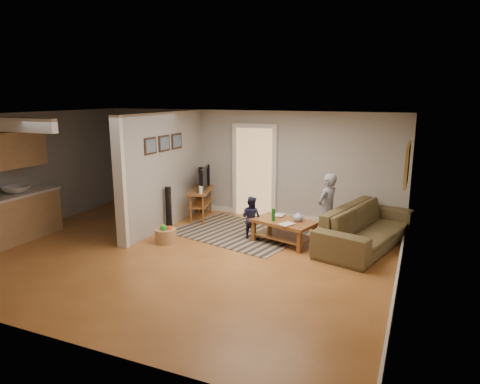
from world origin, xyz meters
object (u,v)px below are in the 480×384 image
(coffee_table, at_px, (285,225))
(child, at_px, (325,243))
(tv_console, at_px, (201,192))
(speaker_right, at_px, (201,190))
(speaker_left, at_px, (169,208))
(toddler, at_px, (251,238))
(sofa, at_px, (365,246))
(toy_basket, at_px, (166,235))

(coffee_table, xyz_separation_m, child, (0.75, 0.30, -0.36))
(tv_console, xyz_separation_m, speaker_right, (-0.26, 0.50, -0.08))
(speaker_left, relative_size, toddler, 1.08)
(sofa, relative_size, toy_basket, 6.17)
(tv_console, xyz_separation_m, toddler, (1.60, -0.86, -0.64))
(speaker_left, distance_m, child, 3.38)
(child, bearing_deg, toddler, -55.54)
(toy_basket, xyz_separation_m, toddler, (1.46, 0.89, -0.16))
(coffee_table, height_order, speaker_right, speaker_right)
(sofa, height_order, toy_basket, sofa)
(toy_basket, distance_m, child, 3.15)
(speaker_right, bearing_deg, coffee_table, -48.95)
(toy_basket, distance_m, toddler, 1.72)
(coffee_table, distance_m, tv_console, 2.48)
(coffee_table, xyz_separation_m, tv_console, (-2.31, 0.87, 0.28))
(coffee_table, xyz_separation_m, toy_basket, (-2.17, -0.88, -0.21))
(speaker_right, xyz_separation_m, toddler, (1.86, -1.37, -0.57))
(toy_basket, bearing_deg, sofa, 20.30)
(child, distance_m, toddler, 1.49)
(sofa, relative_size, child, 1.87)
(sofa, relative_size, speaker_right, 2.29)
(speaker_left, xyz_separation_m, child, (3.32, 0.42, -0.47))
(tv_console, distance_m, toddler, 1.93)
(speaker_left, bearing_deg, speaker_right, 91.60)
(toddler, bearing_deg, speaker_left, 15.15)
(sofa, height_order, coffee_table, coffee_table)
(sofa, height_order, child, child)
(sofa, xyz_separation_m, speaker_left, (-4.06, -0.59, 0.47))
(tv_console, bearing_deg, toy_basket, -102.52)
(tv_console, relative_size, speaker_right, 1.06)
(coffee_table, relative_size, speaker_left, 1.41)
(coffee_table, bearing_deg, speaker_left, -177.24)
(speaker_right, relative_size, toddler, 1.30)
(speaker_left, relative_size, toy_basket, 2.23)
(tv_console, relative_size, toddler, 1.37)
(speaker_left, xyz_separation_m, toddler, (1.86, 0.13, -0.47))
(coffee_table, height_order, speaker_left, speaker_left)
(speaker_right, relative_size, toy_basket, 2.69)
(toddler, bearing_deg, child, -157.79)
(toy_basket, height_order, toddler, toddler)
(speaker_right, distance_m, toy_basket, 2.33)
(tv_console, bearing_deg, speaker_left, -121.75)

